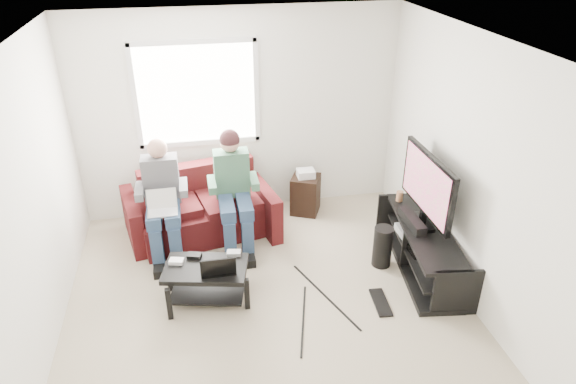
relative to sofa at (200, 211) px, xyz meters
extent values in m
plane|color=tan|center=(0.59, -1.69, -0.31)|extent=(4.50, 4.50, 0.00)
plane|color=white|center=(0.59, -1.69, 2.29)|extent=(4.50, 4.50, 0.00)
plane|color=silver|center=(0.59, 0.56, 0.99)|extent=(4.50, 0.00, 4.50)
plane|color=silver|center=(-1.41, -1.69, 0.99)|extent=(0.00, 4.50, 4.50)
plane|color=silver|center=(2.59, -1.69, 0.99)|extent=(0.00, 4.50, 4.50)
cube|color=white|center=(0.09, 0.55, 1.29)|extent=(1.40, 0.01, 1.20)
cube|color=silver|center=(0.09, 0.54, 1.29)|extent=(1.48, 0.04, 1.28)
cube|color=#481215|center=(0.00, -0.05, -0.10)|extent=(1.56, 1.04, 0.40)
cube|color=#481215|center=(0.00, 0.28, 0.30)|extent=(1.44, 0.49, 0.41)
cube|color=#481215|center=(-0.79, -0.05, -0.02)|extent=(0.33, 0.88, 0.58)
cube|color=#481215|center=(0.79, -0.05, -0.02)|extent=(0.33, 0.88, 0.58)
cube|color=#481215|center=(-0.36, -0.07, 0.15)|extent=(0.79, 0.77, 0.10)
cube|color=#481215|center=(0.36, -0.07, 0.15)|extent=(0.79, 0.77, 0.10)
cube|color=navy|center=(-0.50, -0.46, 0.27)|extent=(0.16, 0.45, 0.14)
cube|color=navy|center=(-0.30, -0.46, 0.27)|extent=(0.16, 0.45, 0.14)
cube|color=navy|center=(-0.50, -0.65, -0.05)|extent=(0.13, 0.13, 0.50)
cube|color=navy|center=(-0.30, -0.65, -0.05)|extent=(0.13, 0.13, 0.50)
cube|color=#5B5A5F|center=(-0.40, -0.14, 0.55)|extent=(0.40, 0.22, 0.55)
sphere|color=tan|center=(-0.40, -0.12, 0.92)|extent=(0.22, 0.22, 0.22)
cube|color=navy|center=(0.30, -0.46, 0.27)|extent=(0.16, 0.45, 0.14)
cube|color=navy|center=(0.50, -0.46, 0.27)|extent=(0.16, 0.45, 0.14)
cube|color=navy|center=(0.30, -0.65, -0.05)|extent=(0.13, 0.13, 0.50)
cube|color=navy|center=(0.50, -0.65, -0.05)|extent=(0.13, 0.13, 0.50)
cube|color=#4D4F4F|center=(0.40, -0.14, 0.55)|extent=(0.40, 0.22, 0.55)
sphere|color=tan|center=(0.40, -0.12, 0.92)|extent=(0.22, 0.22, 0.22)
sphere|color=#341A1C|center=(0.40, -0.12, 0.96)|extent=(0.23, 0.23, 0.23)
cube|color=black|center=(0.00, -1.29, 0.08)|extent=(0.91, 0.67, 0.05)
cube|color=black|center=(0.00, -1.29, -0.22)|extent=(0.81, 0.57, 0.02)
cube|color=black|center=(-0.38, -1.51, -0.13)|extent=(0.05, 0.05, 0.36)
cube|color=black|center=(0.38, -1.51, -0.13)|extent=(0.05, 0.05, 0.36)
cube|color=black|center=(-0.38, -1.07, -0.13)|extent=(0.05, 0.05, 0.36)
cube|color=black|center=(0.38, -1.07, -0.13)|extent=(0.05, 0.05, 0.36)
cube|color=silver|center=(-0.28, -1.17, 0.12)|extent=(0.16, 0.12, 0.04)
cube|color=black|center=(-0.10, -1.11, 0.12)|extent=(0.16, 0.13, 0.04)
cube|color=gray|center=(0.30, -1.14, 0.12)|extent=(0.15, 0.11, 0.04)
cube|color=black|center=(2.36, -1.23, 0.20)|extent=(0.69, 1.63, 0.04)
cube|color=black|center=(2.36, -1.23, -0.04)|extent=(0.64, 1.57, 0.03)
cube|color=black|center=(2.36, -1.23, -0.28)|extent=(0.69, 1.63, 0.06)
cube|color=black|center=(2.36, -2.00, -0.04)|extent=(0.47, 0.11, 0.53)
cube|color=black|center=(2.36, -0.46, -0.04)|extent=(0.47, 0.11, 0.53)
cube|color=black|center=(2.36, -1.13, 0.24)|extent=(0.12, 0.40, 0.04)
cube|color=black|center=(2.36, -1.13, 0.32)|extent=(0.06, 0.06, 0.12)
cube|color=black|center=(2.36, -1.13, 0.71)|extent=(0.05, 1.10, 0.65)
cube|color=#C42E78|center=(2.33, -1.13, 0.71)|extent=(0.01, 1.01, 0.58)
cube|color=black|center=(2.24, -1.13, 0.27)|extent=(0.12, 0.50, 0.10)
cylinder|color=#9D6943|center=(2.31, -0.60, 0.28)|extent=(0.08, 0.08, 0.12)
cube|color=silver|center=(2.36, -1.63, 0.00)|extent=(0.30, 0.22, 0.06)
cube|color=gray|center=(2.36, -0.93, 0.01)|extent=(0.34, 0.26, 0.08)
cube|color=black|center=(2.36, -1.28, 0.01)|extent=(0.38, 0.30, 0.07)
cylinder|color=black|center=(1.95, -1.07, -0.07)|extent=(0.21, 0.21, 0.48)
cube|color=black|center=(1.72, -1.71, -0.29)|extent=(0.17, 0.43, 0.02)
cube|color=black|center=(1.38, 0.25, -0.05)|extent=(0.35, 0.35, 0.51)
cube|color=silver|center=(1.38, 0.25, 0.26)|extent=(0.22, 0.18, 0.10)
camera|label=1|loc=(0.00, -5.50, 3.17)|focal=32.00mm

